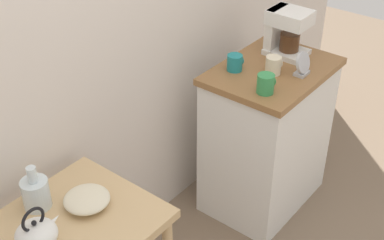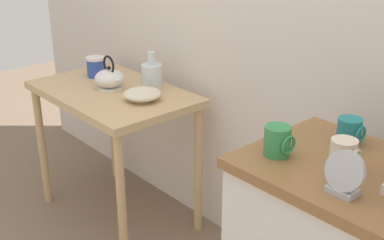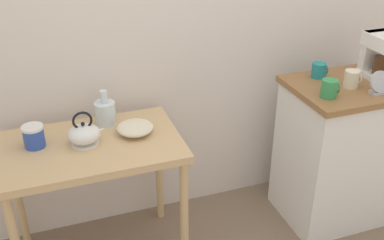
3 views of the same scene
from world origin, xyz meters
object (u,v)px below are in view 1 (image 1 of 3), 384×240
teakettle (37,234)px  coffee_maker (286,30)px  glass_carafe_vase (36,193)px  bowl_stoneware (87,199)px  mug_tall_green (266,84)px  mug_small_cream (273,65)px  table_clock (303,65)px  mug_dark_teal (235,63)px

teakettle → coffee_maker: coffee_maker is taller
glass_carafe_vase → coffee_maker: size_ratio=0.75×
bowl_stoneware → mug_tall_green: 1.05m
glass_carafe_vase → coffee_maker: bearing=-7.4°
coffee_maker → mug_small_cream: bearing=-162.1°
glass_carafe_vase → mug_small_cream: bearing=-12.0°
glass_carafe_vase → coffee_maker: coffee_maker is taller
teakettle → mug_small_cream: size_ratio=1.99×
mug_tall_green → glass_carafe_vase: bearing=162.6°
glass_carafe_vase → table_clock: 1.48m
coffee_maker → bowl_stoneware: bearing=178.0°
table_clock → mug_tall_green: bearing=169.2°
coffee_maker → table_clock: coffee_maker is taller
table_clock → mug_small_cream: bearing=122.9°
coffee_maker → glass_carafe_vase: bearing=172.6°
mug_tall_green → mug_dark_teal: mug_tall_green is taller
teakettle → coffee_maker: bearing=-1.0°
mug_tall_green → table_clock: size_ratio=0.76×
bowl_stoneware → mug_small_cream: 1.23m
mug_small_cream → table_clock: size_ratio=0.75×
teakettle → glass_carafe_vase: (0.13, 0.18, 0.01)m
glass_carafe_vase → mug_dark_teal: (1.24, -0.10, 0.12)m
mug_small_cream → mug_tall_green: bearing=-159.4°
coffee_maker → table_clock: (-0.16, -0.20, -0.08)m
mug_dark_teal → table_clock: size_ratio=0.69×
glass_carafe_vase → table_clock: size_ratio=1.52×
bowl_stoneware → mug_small_cream: bearing=-6.1°
teakettle → table_clock: 1.57m
table_clock → coffee_maker: bearing=51.6°
mug_tall_green → mug_small_cream: (0.19, 0.07, -0.00)m
mug_small_cream → mug_dark_teal: (-0.09, 0.18, -0.00)m
bowl_stoneware → mug_tall_green: mug_tall_green is taller
mug_tall_green → table_clock: (0.28, -0.05, 0.01)m
mug_tall_green → mug_small_cream: 0.21m
table_clock → teakettle: bearing=171.4°
mug_tall_green → mug_small_cream: mug_tall_green is taller
coffee_maker → mug_tall_green: (-0.44, -0.15, -0.09)m
bowl_stoneware → teakettle: (-0.26, -0.02, 0.02)m
bowl_stoneware → table_clock: table_clock is taller
mug_small_cream → teakettle: bearing=175.8°
coffee_maker → table_clock: bearing=-128.4°
teakettle → table_clock: table_clock is taller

